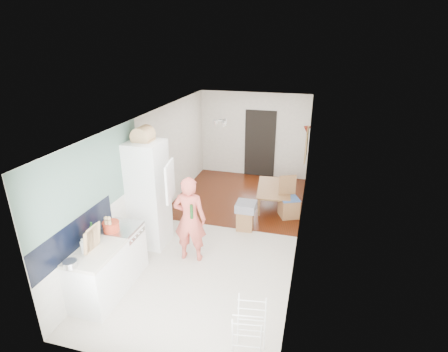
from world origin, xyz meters
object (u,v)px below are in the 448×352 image
at_px(person, 189,212).
at_px(drying_rack, 249,330).
at_px(dining_chair, 290,198).
at_px(stool, 245,219).
at_px(dining_table, 274,198).

relative_size(person, drying_rack, 2.61).
bearing_deg(person, dining_chair, -132.52).
bearing_deg(stool, dining_chair, 43.02).
xyz_separation_m(dining_table, dining_chair, (0.40, -0.49, 0.27)).
relative_size(person, dining_table, 1.64).
height_order(person, dining_table, person).
bearing_deg(drying_rack, dining_chair, 79.27).
height_order(dining_table, drying_rack, drying_rack).
xyz_separation_m(person, stool, (0.76, 1.34, -0.76)).
bearing_deg(stool, drying_rack, -77.09).
distance_m(person, stool, 1.72).
xyz_separation_m(stool, drying_rack, (0.73, -3.17, 0.15)).
distance_m(dining_chair, drying_rack, 3.98).
bearing_deg(person, drying_rack, 123.86).
bearing_deg(dining_chair, stool, -161.35).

